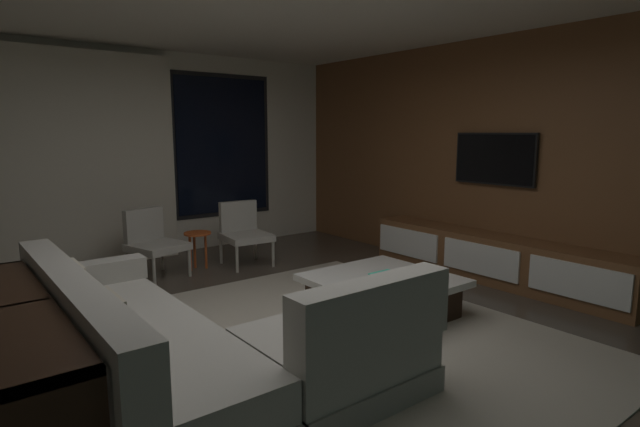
{
  "coord_description": "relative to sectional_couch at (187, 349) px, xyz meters",
  "views": [
    {
      "loc": [
        -2.09,
        -3.03,
        1.65
      ],
      "look_at": [
        1.12,
        1.08,
        0.8
      ],
      "focal_mm": 28.38,
      "sensor_mm": 36.0,
      "label": 1
    }
  ],
  "objects": [
    {
      "name": "floor",
      "position": [
        0.9,
        0.12,
        -0.29
      ],
      "size": [
        9.2,
        9.2,
        0.0
      ],
      "primitive_type": "plane",
      "color": "#473D33"
    },
    {
      "name": "back_wall_with_window",
      "position": [
        0.84,
        3.74,
        1.05
      ],
      "size": [
        6.6,
        0.3,
        2.7
      ],
      "color": "silver",
      "rests_on": "floor"
    },
    {
      "name": "media_wall",
      "position": [
        3.96,
        0.12,
        1.06
      ],
      "size": [
        0.12,
        7.8,
        2.7
      ],
      "color": "brown",
      "rests_on": "floor"
    },
    {
      "name": "area_rug",
      "position": [
        1.25,
        0.02,
        -0.28
      ],
      "size": [
        3.2,
        3.8,
        0.01
      ],
      "primitive_type": "cube",
      "color": "#ADA391",
      "rests_on": "floor"
    },
    {
      "name": "sectional_couch",
      "position": [
        0.0,
        0.0,
        0.0
      ],
      "size": [
        1.98,
        2.5,
        0.82
      ],
      "color": "gray",
      "rests_on": "floor"
    },
    {
      "name": "coffee_table",
      "position": [
        1.95,
        0.21,
        -0.1
      ],
      "size": [
        1.16,
        1.16,
        0.36
      ],
      "color": "black",
      "rests_on": "floor"
    },
    {
      "name": "book_stack_on_coffee_table",
      "position": [
        1.84,
        0.1,
        0.11
      ],
      "size": [
        0.29,
        0.21,
        0.08
      ],
      "color": "slate",
      "rests_on": "coffee_table"
    },
    {
      "name": "accent_chair_near_window",
      "position": [
        1.87,
        2.58,
        0.14
      ],
      "size": [
        0.59,
        0.61,
        0.78
      ],
      "color": "#B2ADA0",
      "rests_on": "floor"
    },
    {
      "name": "accent_chair_by_curtain",
      "position": [
        0.77,
        2.72,
        0.14
      ],
      "size": [
        0.67,
        0.69,
        0.78
      ],
      "color": "#B2ADA0",
      "rests_on": "floor"
    },
    {
      "name": "side_stool",
      "position": [
        1.3,
        2.69,
        0.08
      ],
      "size": [
        0.32,
        0.32,
        0.46
      ],
      "color": "#BF4C1E",
      "rests_on": "floor"
    },
    {
      "name": "media_console",
      "position": [
        3.67,
        0.18,
        -0.04
      ],
      "size": [
        0.46,
        3.1,
        0.52
      ],
      "color": "brown",
      "rests_on": "floor"
    },
    {
      "name": "mounted_tv",
      "position": [
        3.85,
        0.37,
        1.06
      ],
      "size": [
        0.05,
        1.0,
        0.58
      ],
      "color": "black"
    },
    {
      "name": "console_table_behind_couch",
      "position": [
        -0.91,
        0.13,
        0.12
      ],
      "size": [
        0.4,
        2.1,
        0.74
      ],
      "color": "black",
      "rests_on": "floor"
    }
  ]
}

